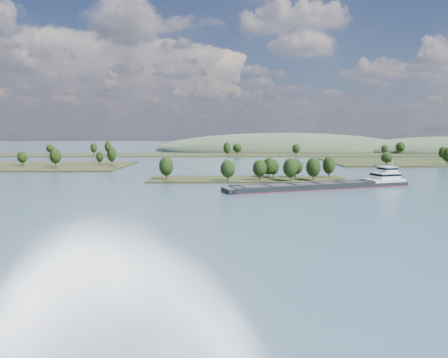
{
  "coord_description": "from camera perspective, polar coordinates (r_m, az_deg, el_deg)",
  "views": [
    {
      "loc": [
        -10.84,
        -41.23,
        25.25
      ],
      "look_at": [
        -11.78,
        130.0,
        6.0
      ],
      "focal_mm": 35.0,
      "sensor_mm": 36.0,
      "label": 1
    }
  ],
  "objects": [
    {
      "name": "tree_island",
      "position": [
        222.05,
        4.63,
        0.82
      ],
      "size": [
        100.0,
        30.0,
        12.7
      ],
      "color": "black",
      "rests_on": "ground"
    },
    {
      "name": "ground",
      "position": [
        163.55,
        4.12,
        -2.48
      ],
      "size": [
        1800.0,
        1800.0,
        0.0
      ],
      "primitive_type": "plane",
      "color": "#3D566A",
      "rests_on": "ground"
    },
    {
      "name": "back_shoreline",
      "position": [
        442.13,
        2.84,
        3.22
      ],
      "size": [
        900.0,
        60.0,
        15.28
      ],
      "color": "black",
      "rests_on": "ground"
    },
    {
      "name": "hill_west",
      "position": [
        546.43,
        7.78,
        3.71
      ],
      "size": [
        320.0,
        160.0,
        44.0
      ],
      "primitive_type": "ellipsoid",
      "color": "#3F4F36",
      "rests_on": "ground"
    },
    {
      "name": "cargo_barge",
      "position": [
        197.55,
        13.89,
        -0.68
      ],
      "size": [
        85.51,
        39.18,
        11.79
      ],
      "color": "black",
      "rests_on": "ground"
    }
  ]
}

